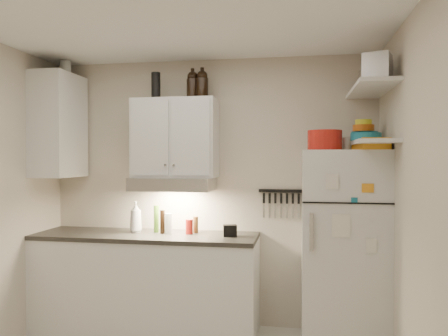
# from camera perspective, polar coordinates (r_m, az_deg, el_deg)

# --- Properties ---
(ceiling) EXTENTS (3.20, 3.00, 0.02)m
(ceiling) POSITION_cam_1_polar(r_m,az_deg,el_deg) (3.01, -8.12, 20.22)
(ceiling) COLOR white
(ceiling) RESTS_ON ground
(back_wall) EXTENTS (3.20, 0.02, 2.60)m
(back_wall) POSITION_cam_1_polar(r_m,az_deg,el_deg) (4.32, -1.89, -3.13)
(back_wall) COLOR beige
(back_wall) RESTS_ON ground
(right_wall) EXTENTS (0.02, 3.00, 2.60)m
(right_wall) POSITION_cam_1_polar(r_m,az_deg,el_deg) (2.83, 24.93, -5.55)
(right_wall) COLOR beige
(right_wall) RESTS_ON ground
(base_cabinet) EXTENTS (2.10, 0.60, 0.88)m
(base_cabinet) POSITION_cam_1_polar(r_m,az_deg,el_deg) (4.33, -10.14, -14.73)
(base_cabinet) COLOR white
(base_cabinet) RESTS_ON floor
(countertop) EXTENTS (2.10, 0.62, 0.04)m
(countertop) POSITION_cam_1_polar(r_m,az_deg,el_deg) (4.23, -10.17, -8.72)
(countertop) COLOR #2E2B27
(countertop) RESTS_ON base_cabinet
(upper_cabinet) EXTENTS (0.80, 0.33, 0.75)m
(upper_cabinet) POSITION_cam_1_polar(r_m,az_deg,el_deg) (4.22, -6.38, 3.89)
(upper_cabinet) COLOR white
(upper_cabinet) RESTS_ON back_wall
(side_cabinet) EXTENTS (0.33, 0.55, 1.00)m
(side_cabinet) POSITION_cam_1_polar(r_m,az_deg,el_deg) (4.55, -20.79, 5.19)
(side_cabinet) COLOR white
(side_cabinet) RESTS_ON left_wall
(range_hood) EXTENTS (0.76, 0.46, 0.12)m
(range_hood) POSITION_cam_1_polar(r_m,az_deg,el_deg) (4.16, -6.62, -2.07)
(range_hood) COLOR silver
(range_hood) RESTS_ON back_wall
(fridge) EXTENTS (0.70, 0.68, 1.70)m
(fridge) POSITION_cam_1_polar(r_m,az_deg,el_deg) (3.97, 15.29, -10.13)
(fridge) COLOR silver
(fridge) RESTS_ON floor
(shelf_hi) EXTENTS (0.30, 0.95, 0.03)m
(shelf_hi) POSITION_cam_1_polar(r_m,az_deg,el_deg) (3.82, 18.63, 9.76)
(shelf_hi) COLOR white
(shelf_hi) RESTS_ON right_wall
(shelf_lo) EXTENTS (0.30, 0.95, 0.03)m
(shelf_lo) POSITION_cam_1_polar(r_m,az_deg,el_deg) (3.78, 18.58, 3.16)
(shelf_lo) COLOR white
(shelf_lo) RESTS_ON right_wall
(knife_strip) EXTENTS (0.42, 0.02, 0.03)m
(knife_strip) POSITION_cam_1_polar(r_m,az_deg,el_deg) (4.21, 7.42, -2.98)
(knife_strip) COLOR black
(knife_strip) RESTS_ON back_wall
(dutch_oven) EXTENTS (0.37, 0.37, 0.16)m
(dutch_oven) POSITION_cam_1_polar(r_m,az_deg,el_deg) (3.74, 13.01, 3.55)
(dutch_oven) COLOR #AD1C14
(dutch_oven) RESTS_ON fridge
(book_stack) EXTENTS (0.28, 0.32, 0.09)m
(book_stack) POSITION_cam_1_polar(r_m,az_deg,el_deg) (3.71, 18.63, 2.99)
(book_stack) COLOR orange
(book_stack) RESTS_ON fridge
(spice_jar) EXTENTS (0.08, 0.08, 0.11)m
(spice_jar) POSITION_cam_1_polar(r_m,az_deg,el_deg) (3.81, 15.70, 3.06)
(spice_jar) COLOR silver
(spice_jar) RESTS_ON fridge
(stock_pot) EXTENTS (0.33, 0.33, 0.18)m
(stock_pot) POSITION_cam_1_polar(r_m,az_deg,el_deg) (4.09, 18.98, 10.69)
(stock_pot) COLOR silver
(stock_pot) RESTS_ON shelf_hi
(tin_a) EXTENTS (0.24, 0.22, 0.19)m
(tin_a) POSITION_cam_1_polar(r_m,az_deg,el_deg) (3.79, 19.33, 11.54)
(tin_a) COLOR #AAAAAD
(tin_a) RESTS_ON shelf_hi
(tin_b) EXTENTS (0.24, 0.24, 0.19)m
(tin_b) POSITION_cam_1_polar(r_m,az_deg,el_deg) (3.50, 19.37, 12.37)
(tin_b) COLOR #AAAAAD
(tin_b) RESTS_ON shelf_hi
(bowl_teal) EXTENTS (0.23, 0.23, 0.09)m
(bowl_teal) POSITION_cam_1_polar(r_m,az_deg,el_deg) (4.01, 17.87, 3.91)
(bowl_teal) COLOR #16687E
(bowl_teal) RESTS_ON shelf_lo
(bowl_orange) EXTENTS (0.18, 0.18, 0.05)m
(bowl_orange) POSITION_cam_1_polar(r_m,az_deg,el_deg) (3.96, 17.75, 4.99)
(bowl_orange) COLOR #C15812
(bowl_orange) RESTS_ON bowl_teal
(bowl_yellow) EXTENTS (0.14, 0.14, 0.05)m
(bowl_yellow) POSITION_cam_1_polar(r_m,az_deg,el_deg) (3.97, 17.75, 5.70)
(bowl_yellow) COLOR yellow
(bowl_yellow) RESTS_ON bowl_orange
(plates) EXTENTS (0.26, 0.26, 0.06)m
(plates) POSITION_cam_1_polar(r_m,az_deg,el_deg) (3.70, 18.04, 3.91)
(plates) COLOR #16687E
(plates) RESTS_ON shelf_lo
(growler_a) EXTENTS (0.15, 0.15, 0.27)m
(growler_a) POSITION_cam_1_polar(r_m,az_deg,el_deg) (4.26, -4.12, 10.78)
(growler_a) COLOR black
(growler_a) RESTS_ON upper_cabinet
(growler_b) EXTENTS (0.14, 0.14, 0.27)m
(growler_b) POSITION_cam_1_polar(r_m,az_deg,el_deg) (4.21, -2.87, 10.89)
(growler_b) COLOR black
(growler_b) RESTS_ON upper_cabinet
(thermos_a) EXTENTS (0.11, 0.11, 0.25)m
(thermos_a) POSITION_cam_1_polar(r_m,az_deg,el_deg) (4.27, -8.89, 10.58)
(thermos_a) COLOR black
(thermos_a) RESTS_ON upper_cabinet
(thermos_b) EXTENTS (0.08, 0.08, 0.19)m
(thermos_b) POSITION_cam_1_polar(r_m,az_deg,el_deg) (4.29, -8.74, 10.14)
(thermos_b) COLOR black
(thermos_b) RESTS_ON upper_cabinet
(side_jar) EXTENTS (0.13, 0.13, 0.14)m
(side_jar) POSITION_cam_1_polar(r_m,az_deg,el_deg) (4.68, -19.98, 12.14)
(side_jar) COLOR silver
(side_jar) RESTS_ON side_cabinet
(soap_bottle) EXTENTS (0.16, 0.16, 0.33)m
(soap_bottle) POSITION_cam_1_polar(r_m,az_deg,el_deg) (4.30, -11.46, -6.03)
(soap_bottle) COLOR white
(soap_bottle) RESTS_ON countertop
(pepper_mill) EXTENTS (0.06, 0.06, 0.16)m
(pepper_mill) POSITION_cam_1_polar(r_m,az_deg,el_deg) (4.20, -3.72, -7.41)
(pepper_mill) COLOR brown
(pepper_mill) RESTS_ON countertop
(oil_bottle) EXTENTS (0.06, 0.06, 0.26)m
(oil_bottle) POSITION_cam_1_polar(r_m,az_deg,el_deg) (4.27, -8.83, -6.58)
(oil_bottle) COLOR #42711C
(oil_bottle) RESTS_ON countertop
(vinegar_bottle) EXTENTS (0.05, 0.05, 0.22)m
(vinegar_bottle) POSITION_cam_1_polar(r_m,az_deg,el_deg) (4.20, -8.04, -6.97)
(vinegar_bottle) COLOR black
(vinegar_bottle) RESTS_ON countertop
(clear_bottle) EXTENTS (0.08, 0.08, 0.19)m
(clear_bottle) POSITION_cam_1_polar(r_m,az_deg,el_deg) (4.17, -7.25, -7.23)
(clear_bottle) COLOR silver
(clear_bottle) RESTS_ON countertop
(red_jar) EXTENTS (0.08, 0.08, 0.14)m
(red_jar) POSITION_cam_1_polar(r_m,az_deg,el_deg) (4.14, -4.56, -7.66)
(red_jar) COLOR #AD1C14
(red_jar) RESTS_ON countertop
(caddy) EXTENTS (0.14, 0.11, 0.10)m
(caddy) POSITION_cam_1_polar(r_m,az_deg,el_deg) (4.02, 0.78, -8.18)
(caddy) COLOR black
(caddy) RESTS_ON countertop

